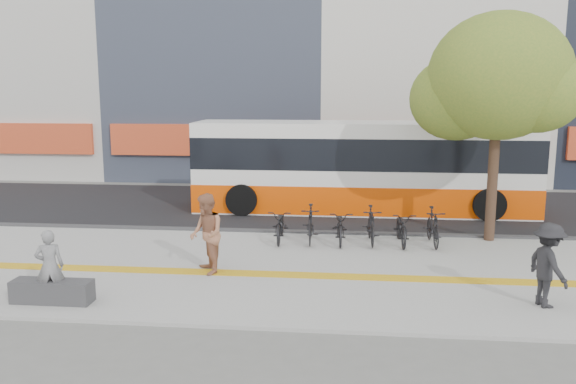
# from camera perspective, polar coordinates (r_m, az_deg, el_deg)

# --- Properties ---
(ground) EXTENTS (120.00, 120.00, 0.00)m
(ground) POSITION_cam_1_polar(r_m,az_deg,el_deg) (12.96, -8.93, -9.40)
(ground) COLOR #62615D
(ground) RESTS_ON ground
(sidewalk) EXTENTS (40.00, 7.00, 0.08)m
(sidewalk) POSITION_cam_1_polar(r_m,az_deg,el_deg) (14.32, -7.41, -7.28)
(sidewalk) COLOR gray
(sidewalk) RESTS_ON ground
(tactile_strip) EXTENTS (40.00, 0.45, 0.01)m
(tactile_strip) POSITION_cam_1_polar(r_m,az_deg,el_deg) (13.85, -7.89, -7.71)
(tactile_strip) COLOR gold
(tactile_strip) RESTS_ON sidewalk
(street) EXTENTS (40.00, 8.00, 0.06)m
(street) POSITION_cam_1_polar(r_m,az_deg,el_deg) (21.47, -2.85, -1.39)
(street) COLOR black
(street) RESTS_ON ground
(curb) EXTENTS (40.00, 0.25, 0.14)m
(curb) POSITION_cam_1_polar(r_m,az_deg,el_deg) (17.61, -4.82, -3.83)
(curb) COLOR #323234
(curb) RESTS_ON ground
(bench) EXTENTS (1.60, 0.45, 0.45)m
(bench) POSITION_cam_1_polar(r_m,az_deg,el_deg) (12.72, -21.93, -8.94)
(bench) COLOR #323234
(bench) RESTS_ON sidewalk
(street_tree) EXTENTS (4.40, 3.80, 6.31)m
(street_tree) POSITION_cam_1_polar(r_m,az_deg,el_deg) (17.09, 19.63, 10.24)
(street_tree) COLOR #362418
(street_tree) RESTS_ON sidewalk
(bus) EXTENTS (11.57, 2.74, 3.08)m
(bus) POSITION_cam_1_polar(r_m,az_deg,el_deg) (20.49, 7.26, 2.19)
(bus) COLOR white
(bus) RESTS_ON street
(bicycle_row) EXTENTS (4.77, 1.77, 1.02)m
(bicycle_row) POSITION_cam_1_polar(r_m,az_deg,el_deg) (16.23, 6.48, -3.28)
(bicycle_row) COLOR black
(bicycle_row) RESTS_ON sidewalk
(seated_woman) EXTENTS (0.63, 0.52, 1.48)m
(seated_woman) POSITION_cam_1_polar(r_m,az_deg,el_deg) (12.59, -22.15, -6.69)
(seated_woman) COLOR black
(seated_woman) RESTS_ON sidewalk
(pedestrian_tan) EXTENTS (1.03, 1.12, 1.85)m
(pedestrian_tan) POSITION_cam_1_polar(r_m,az_deg,el_deg) (13.55, -7.93, -4.05)
(pedestrian_tan) COLOR #A66C4E
(pedestrian_tan) RESTS_ON sidewalk
(pedestrian_dark) EXTENTS (0.91, 1.21, 1.66)m
(pedestrian_dark) POSITION_cam_1_polar(r_m,az_deg,el_deg) (12.50, 23.95, -6.51)
(pedestrian_dark) COLOR black
(pedestrian_dark) RESTS_ON sidewalk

